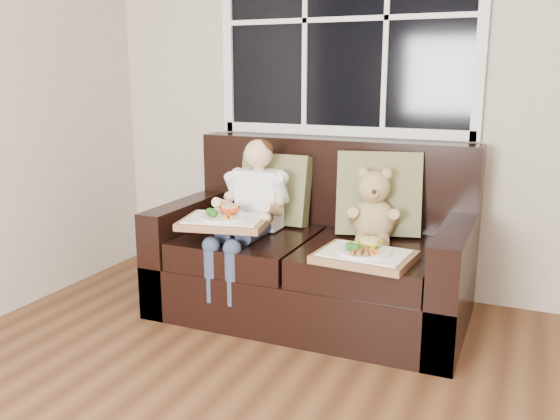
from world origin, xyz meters
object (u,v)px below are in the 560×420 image
at_px(tray_right, 365,255).
at_px(child, 252,202).
at_px(loveseat, 315,258).
at_px(teddy_bear, 373,211).
at_px(tray_left, 225,220).

bearing_deg(tray_right, child, 166.96).
height_order(loveseat, teddy_bear, loveseat).
distance_m(child, tray_right, 0.78).
bearing_deg(loveseat, tray_right, -42.85).
bearing_deg(tray_left, child, 66.82).
distance_m(teddy_bear, tray_right, 0.40).
relative_size(teddy_bear, tray_right, 0.86).
distance_m(child, tray_left, 0.24).
distance_m(loveseat, tray_right, 0.55).
relative_size(child, teddy_bear, 1.95).
bearing_deg(loveseat, tray_left, -138.59).
distance_m(loveseat, child, 0.48).
xyz_separation_m(teddy_bear, tray_right, (0.06, -0.37, -0.13)).
bearing_deg(teddy_bear, child, 178.66).
distance_m(loveseat, teddy_bear, 0.44).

